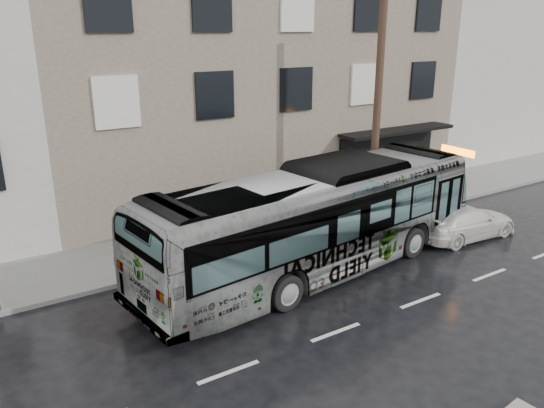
{
  "coord_description": "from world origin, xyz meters",
  "views": [
    {
      "loc": [
        -7.97,
        -11.92,
        7.66
      ],
      "look_at": [
        1.17,
        2.5,
        1.97
      ],
      "focal_mm": 35.0,
      "sensor_mm": 36.0,
      "label": 1
    }
  ],
  "objects_px": {
    "bus": "(317,220)",
    "white_sedan": "(465,222)",
    "utility_pole_front": "(377,110)",
    "sign_post": "(392,187)"
  },
  "relations": [
    {
      "from": "bus",
      "to": "white_sedan",
      "type": "distance_m",
      "value": 6.7
    },
    {
      "from": "sign_post",
      "to": "white_sedan",
      "type": "distance_m",
      "value": 3.33
    },
    {
      "from": "sign_post",
      "to": "utility_pole_front",
      "type": "bearing_deg",
      "value": 180.0
    },
    {
      "from": "utility_pole_front",
      "to": "sign_post",
      "type": "bearing_deg",
      "value": 0.0
    },
    {
      "from": "utility_pole_front",
      "to": "white_sedan",
      "type": "height_order",
      "value": "utility_pole_front"
    },
    {
      "from": "white_sedan",
      "to": "sign_post",
      "type": "bearing_deg",
      "value": 17.28
    },
    {
      "from": "sign_post",
      "to": "bus",
      "type": "distance_m",
      "value": 6.3
    },
    {
      "from": "sign_post",
      "to": "white_sedan",
      "type": "bearing_deg",
      "value": -75.92
    },
    {
      "from": "utility_pole_front",
      "to": "bus",
      "type": "xyz_separation_m",
      "value": [
        -4.67,
        -2.5,
        -2.88
      ]
    },
    {
      "from": "utility_pole_front",
      "to": "white_sedan",
      "type": "relative_size",
      "value": 2.06
    }
  ]
}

